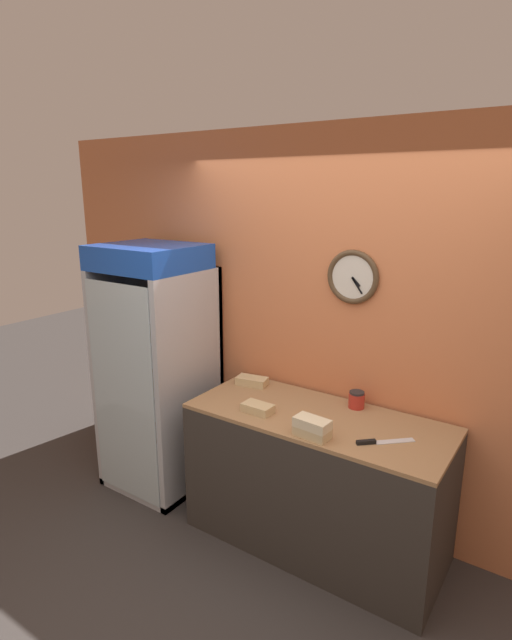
{
  "coord_description": "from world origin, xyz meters",
  "views": [
    {
      "loc": [
        1.29,
        -1.69,
        2.3
      ],
      "look_at": [
        -0.43,
        0.85,
        1.48
      ],
      "focal_mm": 28.0,
      "sensor_mm": 36.0,
      "label": 1
    }
  ],
  "objects": [
    {
      "name": "ground_plane",
      "position": [
        0.0,
        0.0,
        0.0
      ],
      "size": [
        14.0,
        14.0,
        0.0
      ],
      "primitive_type": "plane",
      "color": "#383330"
    },
    {
      "name": "wall_back",
      "position": [
        0.0,
        1.29,
        1.35
      ],
      "size": [
        5.2,
        0.09,
        2.7
      ],
      "color": "#D17547",
      "rests_on": "ground_plane"
    },
    {
      "name": "prep_counter",
      "position": [
        0.0,
        0.89,
        0.46
      ],
      "size": [
        1.64,
        0.69,
        0.92
      ],
      "color": "#332D28",
      "rests_on": "ground_plane"
    },
    {
      "name": "beverage_cooler",
      "position": [
        -1.37,
        0.93,
        1.04
      ],
      "size": [
        0.73,
        0.72,
        1.91
      ],
      "color": "#B2B7BC",
      "rests_on": "ground_plane"
    },
    {
      "name": "sandwich_stack_bottom",
      "position": [
        0.1,
        0.63,
        0.95
      ],
      "size": [
        0.21,
        0.12,
        0.06
      ],
      "color": "tan",
      "rests_on": "prep_counter"
    },
    {
      "name": "sandwich_stack_middle",
      "position": [
        0.1,
        0.63,
        1.0
      ],
      "size": [
        0.21,
        0.13,
        0.06
      ],
      "color": "beige",
      "rests_on": "sandwich_stack_bottom"
    },
    {
      "name": "sandwich_flat_left",
      "position": [
        -0.34,
        0.73,
        0.95
      ],
      "size": [
        0.2,
        0.12,
        0.05
      ],
      "color": "tan",
      "rests_on": "prep_counter"
    },
    {
      "name": "sandwich_flat_right",
      "position": [
        -0.63,
        1.09,
        0.95
      ],
      "size": [
        0.24,
        0.15,
        0.06
      ],
      "color": "tan",
      "rests_on": "prep_counter"
    },
    {
      "name": "chefs_knife",
      "position": [
        0.44,
        0.77,
        0.93
      ],
      "size": [
        0.27,
        0.26,
        0.02
      ],
      "color": "silver",
      "rests_on": "prep_counter"
    },
    {
      "name": "condiment_jar",
      "position": [
        0.15,
        1.14,
        0.97
      ],
      "size": [
        0.1,
        0.1,
        0.11
      ],
      "color": "#B72D23",
      "rests_on": "prep_counter"
    }
  ]
}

